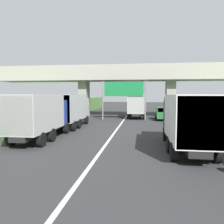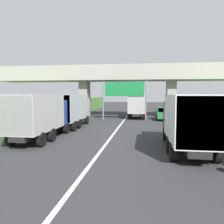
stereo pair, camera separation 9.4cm
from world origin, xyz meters
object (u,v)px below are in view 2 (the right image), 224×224
truck_silver (71,109)px  car_green (163,114)px  truck_blue (41,114)px  overhead_highway_sign (124,91)px  truck_red (137,105)px  construction_barrel_2 (207,141)px  truck_black (187,119)px

truck_silver → car_green: 13.12m
truck_silver → truck_blue: bearing=-91.7°
truck_silver → car_green: truck_silver is taller
overhead_highway_sign → car_green: overhead_highway_sign is taller
overhead_highway_sign → truck_blue: bearing=-110.7°
truck_red → construction_barrel_2: 18.98m
truck_silver → truck_black: same height
truck_red → construction_barrel_2: truck_red is taller
car_green → truck_black: bearing=-90.1°
truck_silver → truck_blue: same height
truck_silver → truck_black: 13.09m
overhead_highway_sign → truck_blue: overhead_highway_sign is taller
overhead_highway_sign → construction_barrel_2: overhead_highway_sign is taller
truck_red → truck_blue: bearing=-111.6°
truck_black → construction_barrel_2: truck_black is taller
construction_barrel_2 → truck_black: bearing=-150.9°
truck_blue → car_green: truck_blue is taller
truck_blue → car_green: 17.89m
truck_red → overhead_highway_sign: bearing=-115.0°
overhead_highway_sign → truck_black: (5.15, -15.59, -1.89)m
truck_red → car_green: size_ratio=1.78×
truck_silver → truck_black: (10.11, -8.33, 0.00)m
overhead_highway_sign → truck_black: 16.52m
construction_barrel_2 → truck_red: bearing=105.2°
truck_black → car_green: (0.04, 16.57, -1.08)m
car_green → construction_barrel_2: bearing=-85.0°
truck_black → truck_silver: bearing=140.5°
overhead_highway_sign → truck_silver: 8.99m
construction_barrel_2 → truck_silver: bearing=146.8°
overhead_highway_sign → truck_silver: bearing=-124.3°
overhead_highway_sign → truck_blue: size_ratio=0.81×
truck_blue → truck_black: same height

